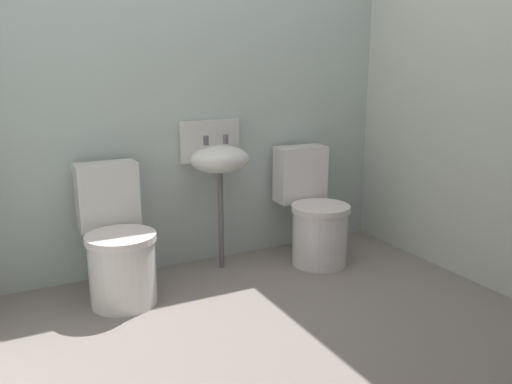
# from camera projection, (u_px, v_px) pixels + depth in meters

# --- Properties ---
(ground_plane) EXTENTS (3.28, 2.82, 0.08)m
(ground_plane) POSITION_uv_depth(u_px,v_px,m) (283.00, 345.00, 2.67)
(ground_plane) COLOR gray
(wall_back) EXTENTS (3.28, 0.10, 2.47)m
(wall_back) POSITION_uv_depth(u_px,v_px,m) (190.00, 82.00, 3.45)
(wall_back) COLOR #B0BEB7
(wall_back) RESTS_ON ground
(wall_right) EXTENTS (0.10, 2.62, 2.47)m
(wall_right) POSITION_uv_depth(u_px,v_px,m) (494.00, 85.00, 3.11)
(wall_right) COLOR #B6BDB1
(wall_right) RESTS_ON ground
(toilet_left) EXTENTS (0.40, 0.59, 0.78)m
(toilet_left) POSITION_uv_depth(u_px,v_px,m) (118.00, 246.00, 3.05)
(toilet_left) COLOR silver
(toilet_left) RESTS_ON ground
(toilet_right) EXTENTS (0.42, 0.61, 0.78)m
(toilet_right) POSITION_uv_depth(u_px,v_px,m) (314.00, 216.00, 3.66)
(toilet_right) COLOR silver
(toilet_right) RESTS_ON ground
(sink) EXTENTS (0.42, 0.35, 0.99)m
(sink) POSITION_uv_depth(u_px,v_px,m) (218.00, 158.00, 3.43)
(sink) COLOR #63575E
(sink) RESTS_ON ground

